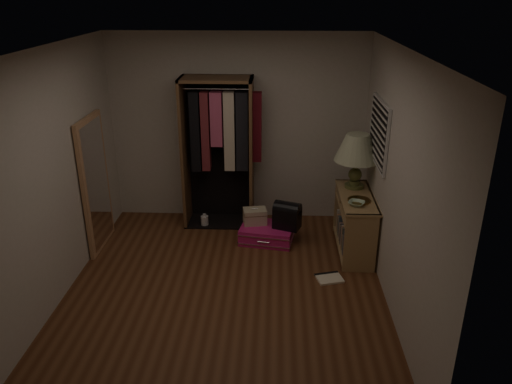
% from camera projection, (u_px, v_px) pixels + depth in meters
% --- Properties ---
extents(ground, '(4.00, 4.00, 0.00)m').
position_uv_depth(ground, '(225.00, 291.00, 5.53)').
color(ground, '#512C17').
rests_on(ground, ground).
extents(room_walls, '(3.52, 4.02, 2.60)m').
position_uv_depth(room_walls, '(230.00, 162.00, 5.00)').
color(room_walls, '#BDB5A8').
rests_on(room_walls, ground).
extents(console_bookshelf, '(0.42, 1.12, 0.75)m').
position_uv_depth(console_bookshelf, '(354.00, 221.00, 6.28)').
color(console_bookshelf, '#9C784B').
rests_on(console_bookshelf, ground).
extents(open_wardrobe, '(1.06, 0.50, 2.05)m').
position_uv_depth(open_wardrobe, '(221.00, 140.00, 6.71)').
color(open_wardrobe, brown).
rests_on(open_wardrobe, ground).
extents(floor_mirror, '(0.06, 0.80, 1.70)m').
position_uv_depth(floor_mirror, '(96.00, 184.00, 6.20)').
color(floor_mirror, tan).
rests_on(floor_mirror, ground).
extents(pink_suitcase, '(0.76, 0.61, 0.21)m').
position_uv_depth(pink_suitcase, '(267.00, 233.00, 6.58)').
color(pink_suitcase, '#C71869').
rests_on(pink_suitcase, ground).
extents(train_case, '(0.34, 0.26, 0.22)m').
position_uv_depth(train_case, '(255.00, 216.00, 6.58)').
color(train_case, tan).
rests_on(train_case, pink_suitcase).
extents(black_bag, '(0.39, 0.32, 0.36)m').
position_uv_depth(black_bag, '(287.00, 215.00, 6.44)').
color(black_bag, black).
rests_on(black_bag, pink_suitcase).
extents(table_lamp, '(0.66, 0.66, 0.70)m').
position_uv_depth(table_lamp, '(357.00, 149.00, 6.17)').
color(table_lamp, '#4D5428').
rests_on(table_lamp, console_bookshelf).
extents(brass_tray, '(0.29, 0.29, 0.02)m').
position_uv_depth(brass_tray, '(359.00, 200.00, 5.96)').
color(brass_tray, olive).
rests_on(brass_tray, console_bookshelf).
extents(ceramic_bowl, '(0.25, 0.25, 0.05)m').
position_uv_depth(ceramic_bowl, '(356.00, 203.00, 5.84)').
color(ceramic_bowl, '#A0C0A0').
rests_on(ceramic_bowl, console_bookshelf).
extents(white_jug, '(0.12, 0.12, 0.18)m').
position_uv_depth(white_jug, '(205.00, 221.00, 7.00)').
color(white_jug, silver).
rests_on(white_jug, ground).
extents(floor_book, '(0.34, 0.30, 0.03)m').
position_uv_depth(floor_book, '(329.00, 278.00, 5.76)').
color(floor_book, '#F5EBCE').
rests_on(floor_book, ground).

